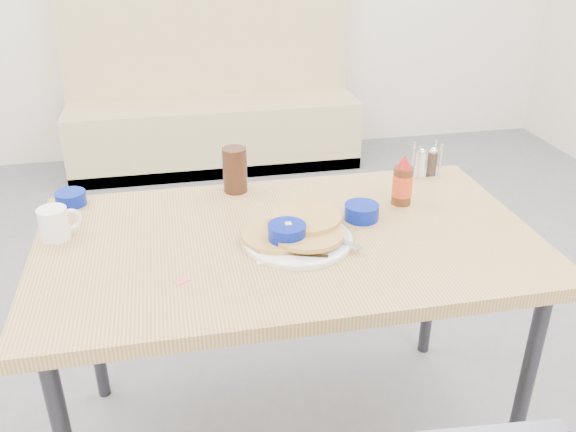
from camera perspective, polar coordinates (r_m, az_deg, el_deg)
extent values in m
cube|color=tan|center=(4.19, -6.85, 7.68)|extent=(1.90, 0.55, 0.45)
cube|color=tan|center=(4.27, -7.51, 14.92)|extent=(1.90, 0.12, 1.00)
cube|color=#2D2D33|center=(4.25, -6.71, 5.33)|extent=(1.90, 0.55, 0.08)
cube|color=tan|center=(1.73, 0.02, -2.50)|extent=(1.40, 0.80, 0.04)
cylinder|color=#2D2D33|center=(1.92, 21.23, -15.07)|extent=(0.04, 0.04, 0.72)
cylinder|color=#2D2D33|center=(2.20, -17.97, -8.60)|extent=(0.04, 0.04, 0.72)
cylinder|color=#2D2D33|center=(2.36, 13.36, -5.25)|extent=(0.04, 0.04, 0.72)
cylinder|color=white|center=(1.69, 0.89, -2.21)|extent=(0.30, 0.30, 0.02)
cylinder|color=tan|center=(1.68, -1.00, -1.80)|extent=(0.20, 0.20, 0.01)
cylinder|color=tan|center=(1.66, 1.85, -1.67)|extent=(0.20, 0.20, 0.01)
cylinder|color=tan|center=(1.72, 1.68, -0.14)|extent=(0.20, 0.20, 0.01)
cube|color=silver|center=(1.67, 5.02, -2.32)|extent=(0.09, 0.12, 0.01)
cylinder|color=white|center=(1.81, -21.07, -0.68)|extent=(0.08, 0.08, 0.09)
cylinder|color=black|center=(1.79, -21.28, 0.48)|extent=(0.07, 0.07, 0.00)
torus|color=white|center=(1.82, -19.72, -0.34)|extent=(0.07, 0.04, 0.07)
cube|color=white|center=(1.66, -0.10, -2.89)|extent=(0.19, 0.19, 0.00)
cylinder|color=white|center=(1.66, -0.10, -2.70)|extent=(0.16, 0.16, 0.01)
cylinder|color=navy|center=(1.65, -0.10, -1.69)|extent=(0.10, 0.10, 0.06)
cylinder|color=white|center=(1.63, -0.10, -1.00)|extent=(0.09, 0.09, 0.01)
cube|color=#F4DB60|center=(1.64, 0.03, -0.79)|extent=(0.02, 0.02, 0.01)
cube|color=silver|center=(1.60, 0.42, -3.64)|extent=(0.18, 0.08, 0.00)
cylinder|color=navy|center=(2.01, -19.66, 1.58)|extent=(0.09, 0.09, 0.04)
cylinder|color=navy|center=(1.82, 6.90, 0.41)|extent=(0.10, 0.10, 0.05)
cylinder|color=#351B10|center=(1.98, -4.99, 4.33)|extent=(0.09, 0.09, 0.15)
cube|color=silver|center=(2.17, 12.70, 3.83)|extent=(0.10, 0.06, 0.00)
cylinder|color=silver|center=(2.11, 12.12, 4.97)|extent=(0.01, 0.01, 0.11)
cylinder|color=silver|center=(2.15, 14.07, 5.15)|extent=(0.01, 0.01, 0.11)
cylinder|color=silver|center=(2.15, 11.63, 5.37)|extent=(0.01, 0.01, 0.11)
cylinder|color=silver|center=(2.19, 13.56, 5.54)|extent=(0.01, 0.01, 0.11)
cylinder|color=silver|center=(2.15, 12.27, 4.77)|extent=(0.03, 0.03, 0.08)
cylinder|color=#3F3326|center=(2.17, 13.33, 4.87)|extent=(0.03, 0.03, 0.08)
cylinder|color=#47230F|center=(1.92, 10.64, 2.81)|extent=(0.06, 0.06, 0.12)
cylinder|color=orange|center=(1.92, 10.65, 2.87)|extent=(0.06, 0.06, 0.07)
cone|color=#AA1011|center=(1.89, 10.85, 5.05)|extent=(0.05, 0.05, 0.04)
cube|color=#E34B63|center=(1.54, -9.93, -5.99)|extent=(0.04, 0.04, 0.00)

